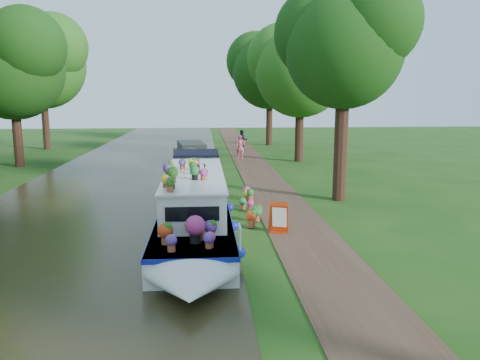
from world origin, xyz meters
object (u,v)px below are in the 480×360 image
object	(u,v)px
plant_boat	(195,203)
second_boat	(191,155)
pedestrian_dark	(242,140)
pedestrian_pink	(240,147)
sandwich_board	(279,219)

from	to	relation	value
plant_boat	second_boat	world-z (taller)	plant_boat
second_boat	pedestrian_dark	size ratio (longest dim) A/B	4.33
second_boat	pedestrian_dark	distance (m)	7.66
pedestrian_pink	pedestrian_dark	world-z (taller)	pedestrian_pink
sandwich_board	second_boat	bearing A→B (deg)	118.47
second_boat	plant_boat	bearing A→B (deg)	-96.14
pedestrian_pink	pedestrian_dark	xyz separation A→B (m)	(0.56, 4.98, -0.01)
plant_boat	pedestrian_pink	size ratio (longest dim) A/B	8.01
sandwich_board	pedestrian_dark	world-z (taller)	pedestrian_dark
sandwich_board	plant_boat	bearing A→B (deg)	-178.54
sandwich_board	pedestrian_pink	xyz separation A→B (m)	(0.18, 18.14, 0.42)
pedestrian_pink	plant_boat	bearing A→B (deg)	-95.77
plant_boat	second_boat	size ratio (longest dim) A/B	1.87
plant_boat	pedestrian_pink	world-z (taller)	plant_boat
sandwich_board	pedestrian_dark	distance (m)	23.14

